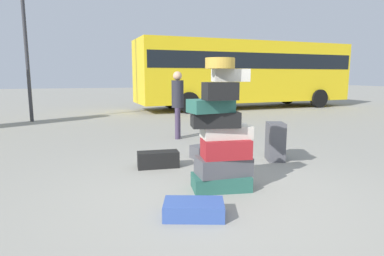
{
  "coord_description": "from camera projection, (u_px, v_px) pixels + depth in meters",
  "views": [
    {
      "loc": [
        -1.58,
        -3.84,
        1.58
      ],
      "look_at": [
        0.08,
        1.57,
        0.66
      ],
      "focal_mm": 30.23,
      "sensor_mm": 36.0,
      "label": 1
    }
  ],
  "objects": [
    {
      "name": "suitcase_charcoal_foreground_near",
      "position": [
        210.0,
        150.0,
        6.34
      ],
      "size": [
        0.82,
        0.53,
        0.25
      ],
      "primitive_type": "cube",
      "rotation": [
        0.0,
        0.0,
        0.3
      ],
      "color": "#4C4C51",
      "rests_on": "ground"
    },
    {
      "name": "parked_bus",
      "position": [
        246.0,
        70.0,
        15.76
      ],
      "size": [
        10.82,
        3.3,
        3.15
      ],
      "rotation": [
        0.0,
        0.0,
        0.07
      ],
      "color": "yellow",
      "rests_on": "ground"
    },
    {
      "name": "person_bearded_onlooker",
      "position": [
        178.0,
        99.0,
        8.07
      ],
      "size": [
        0.3,
        0.33,
        1.68
      ],
      "rotation": [
        0.0,
        0.0,
        -1.92
      ],
      "color": "#3F334C",
      "rests_on": "ground"
    },
    {
      "name": "suitcase_navy_behind_tower",
      "position": [
        194.0,
        209.0,
        3.64
      ],
      "size": [
        0.76,
        0.59,
        0.18
      ],
      "primitive_type": "cube",
      "rotation": [
        0.0,
        0.0,
        -0.32
      ],
      "color": "#334F99",
      "rests_on": "ground"
    },
    {
      "name": "suitcase_black_white_trunk",
      "position": [
        158.0,
        159.0,
        5.6
      ],
      "size": [
        0.73,
        0.34,
        0.28
      ],
      "primitive_type": "cube",
      "rotation": [
        0.0,
        0.0,
        -0.07
      ],
      "color": "black",
      "rests_on": "ground"
    },
    {
      "name": "suitcase_tower",
      "position": [
        222.0,
        138.0,
        4.43
      ],
      "size": [
        0.93,
        0.63,
        1.81
      ],
      "color": "#26594C",
      "rests_on": "ground"
    },
    {
      "name": "suitcase_charcoal_right_side",
      "position": [
        275.0,
        142.0,
        6.04
      ],
      "size": [
        0.41,
        0.47,
        0.71
      ],
      "primitive_type": "cube",
      "rotation": [
        0.0,
        0.0,
        -0.31
      ],
      "color": "#4C4C51",
      "rests_on": "ground"
    },
    {
      "name": "ground_plane",
      "position": [
        221.0,
        194.0,
        4.33
      ],
      "size": [
        80.0,
        80.0,
        0.0
      ],
      "primitive_type": "plane",
      "color": "gray"
    }
  ]
}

